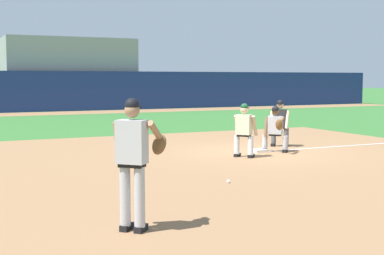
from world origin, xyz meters
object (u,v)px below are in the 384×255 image
Objects in this scene: pitcher at (134,156)px; first_baseman at (275,127)px; baseball at (228,181)px; first_base_bag at (259,151)px; baserunner at (244,128)px; umpire at (280,121)px.

pitcher is 8.62m from first_baseman.
pitcher reaches higher than baseball.
first_baseman is (0.43, -0.20, 0.69)m from first_base_bag.
baserunner and umpire have the same top height.
pitcher is 1.39× the size of first_baseman.
first_baseman is at bearing 20.22° from baserunner.
umpire is at bearing 44.02° from pitcher.
pitcher reaches higher than baserunner.
baseball is (-3.02, -3.64, -0.01)m from first_base_bag.
umpire is (0.86, 1.03, 0.06)m from first_baseman.
umpire is (2.20, 1.52, 0.00)m from baserunner.
pitcher is at bearing -132.59° from baserunner.
first_base_bag is 4.73m from baseball.
baserunner is at bearing -145.30° from umpire.
umpire is at bearing 46.06° from baseball.
first_base_bag is 0.26× the size of baserunner.
first_base_bag is 0.83m from first_baseman.
pitcher is 7.33m from baserunner.
baserunner is (-1.34, -0.49, 0.06)m from first_baseman.
umpire reaches higher than first_baseman.
baseball is at bearing -135.04° from first_baseman.
first_baseman is 1.35m from umpire.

